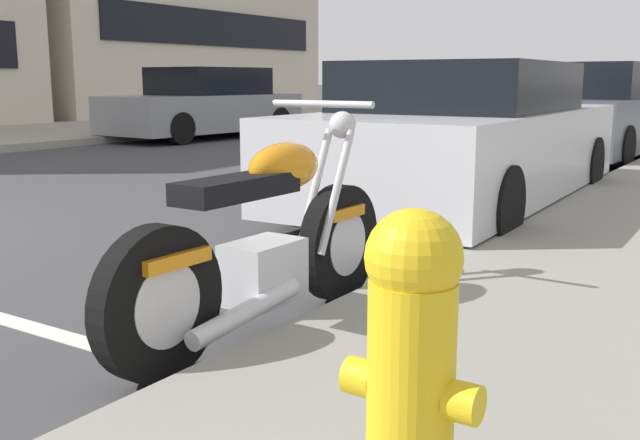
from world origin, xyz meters
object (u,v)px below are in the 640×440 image
Objects in this scene: parked_car_at_intersection at (595,114)px; fire_hydrant at (411,358)px; crossing_truck at (632,85)px; car_opposite_curb at (205,105)px; parked_car_far_down_curb at (464,140)px; parked_motorcycle at (266,246)px.

parked_car_at_intersection is 10.78m from fire_hydrant.
crossing_truck reaches higher than parked_car_at_intersection.
parked_car_far_down_curb is at bearing 60.10° from car_opposite_curb.
car_opposite_curb is (9.09, 8.55, 0.25)m from parked_motorcycle.
parked_car_far_down_curb reaches higher than fire_hydrant.
parked_car_far_down_curb is at bearing 9.69° from parked_motorcycle.
car_opposite_curb is 14.32m from fire_hydrant.
parked_car_far_down_curb is 9.47m from car_opposite_curb.
parked_motorcycle reaches higher than fire_hydrant.
crossing_truck is at bearing 172.78° from car_opposite_curb.
crossing_truck is at bearing 9.87° from fire_hydrant.
parked_motorcycle is 2.56× the size of fire_hydrant.
crossing_truck is (28.03, 3.78, 0.33)m from parked_car_far_down_curb.
parked_car_at_intersection is at bearing 104.74° from crossing_truck.
car_opposite_curb is (5.16, 7.94, 0.03)m from parked_car_far_down_curb.
crossing_truck is (31.96, 4.39, 0.56)m from parked_motorcycle.
parked_motorcycle is 1.85m from fire_hydrant.
fire_hydrant is (-10.59, -2.03, -0.13)m from parked_car_at_intersection.
crossing_truck is 23.25m from car_opposite_curb.
crossing_truck reaches higher than parked_motorcycle.
parked_car_at_intersection is 0.78× the size of crossing_truck.
fire_hydrant is at bearing -166.21° from parked_car_at_intersection.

